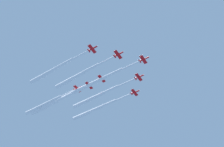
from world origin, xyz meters
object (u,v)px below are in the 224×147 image
object	(u,v)px
jet_starboard_inner	(76,76)
jet_trail_port	(43,105)
jet_starboard_outer	(51,104)
jet_port_mid	(93,110)
jet_starboard_mid	(51,71)
jet_port_outer	(62,98)
jet_port_inner	(95,97)
jet_lead	(96,81)

from	to	relation	value
jet_starboard_inner	jet_trail_port	xyz separation A→B (m)	(38.91, 39.87, 1.47)
jet_starboard_outer	jet_trail_port	xyz separation A→B (m)	(4.03, 8.84, 2.69)
jet_port_mid	jet_starboard_mid	distance (m)	60.49
jet_port_outer	jet_trail_port	xyz separation A→B (m)	(11.16, 21.18, 1.76)
jet_starboard_inner	jet_starboard_mid	xyz separation A→B (m)	(-6.72, 19.98, 1.68)
jet_port_inner	jet_port_outer	bearing A→B (deg)	89.58
jet_port_mid	jet_port_outer	size ratio (longest dim) A/B	1.01
jet_port_inner	jet_starboard_outer	size ratio (longest dim) A/B	1.00
jet_starboard_inner	jet_port_outer	distance (m)	33.46
jet_port_mid	jet_port_outer	xyz separation A→B (m)	(-19.44, 25.88, 1.69)
jet_lead	jet_port_outer	xyz separation A→B (m)	(20.82, 34.66, 0.71)
jet_port_inner	jet_trail_port	xyz separation A→B (m)	(11.38, 51.42, 3.09)
jet_lead	jet_starboard_mid	distance (m)	38.55
jet_port_outer	jet_port_mid	bearing A→B (deg)	-53.09
jet_port_outer	jet_starboard_outer	size ratio (longest dim) A/B	0.99
jet_starboard_outer	jet_starboard_mid	bearing A→B (deg)	-165.12
jet_starboard_mid	jet_port_outer	bearing A→B (deg)	-2.15
jet_starboard_mid	jet_starboard_outer	world-z (taller)	jet_starboard_mid
jet_lead	jet_starboard_outer	world-z (taller)	jet_lead
jet_port_mid	jet_port_outer	distance (m)	32.42
jet_port_mid	jet_lead	bearing A→B (deg)	-167.71
jet_lead	jet_trail_port	distance (m)	64.40
jet_lead	jet_port_inner	size ratio (longest dim) A/B	1.00
jet_starboard_outer	jet_trail_port	size ratio (longest dim) A/B	1.07
jet_starboard_inner	jet_port_outer	size ratio (longest dim) A/B	0.94
jet_port_mid	jet_trail_port	bearing A→B (deg)	99.98
jet_port_inner	jet_trail_port	distance (m)	52.75
jet_starboard_inner	jet_port_mid	bearing A→B (deg)	-8.67
jet_starboard_outer	jet_lead	bearing A→B (deg)	-120.74
jet_lead	jet_port_inner	world-z (taller)	jet_lead
jet_lead	jet_port_outer	world-z (taller)	jet_port_outer
jet_port_mid	jet_starboard_outer	bearing A→B (deg)	107.86
jet_port_mid	jet_starboard_mid	xyz separation A→B (m)	(-53.91, 27.18, 3.66)
jet_port_outer	jet_starboard_outer	world-z (taller)	jet_port_outer
jet_port_outer	jet_starboard_outer	xyz separation A→B (m)	(7.13, 12.34, -0.93)
jet_starboard_mid	jet_trail_port	world-z (taller)	jet_starboard_mid
jet_trail_port	jet_starboard_mid	bearing A→B (deg)	-156.45
jet_port_outer	jet_trail_port	bearing A→B (deg)	62.22
jet_lead	jet_trail_port	xyz separation A→B (m)	(31.98, 55.84, 2.47)
jet_lead	jet_port_inner	bearing A→B (deg)	12.11
jet_port_inner	jet_trail_port	world-z (taller)	jet_trail_port
jet_port_mid	jet_trail_port	size ratio (longest dim) A/B	1.07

